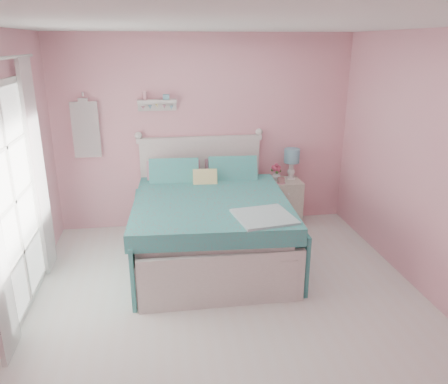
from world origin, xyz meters
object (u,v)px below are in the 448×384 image
object	(u,v)px
bed	(210,224)
table_lamp	(292,158)
vase	(276,175)
teacup	(281,180)
nightstand	(284,202)

from	to	relation	value
bed	table_lamp	xyz separation A→B (m)	(1.27, 0.93, 0.53)
vase	table_lamp	bearing A→B (deg)	9.96
bed	table_lamp	bearing A→B (deg)	39.51
vase	teacup	xyz separation A→B (m)	(0.03, -0.15, -0.03)
table_lamp	vase	size ratio (longest dim) A/B	3.16
bed	vase	xyz separation A→B (m)	(1.04, 0.89, 0.30)
nightstand	vase	size ratio (longest dim) A/B	4.77
nightstand	teacup	xyz separation A→B (m)	(-0.09, -0.12, 0.36)
nightstand	table_lamp	distance (m)	0.64
table_lamp	teacup	world-z (taller)	table_lamp
bed	vase	world-z (taller)	bed
nightstand	teacup	bearing A→B (deg)	-126.06
nightstand	vase	distance (m)	0.41
vase	bed	bearing A→B (deg)	-139.53
nightstand	teacup	world-z (taller)	teacup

